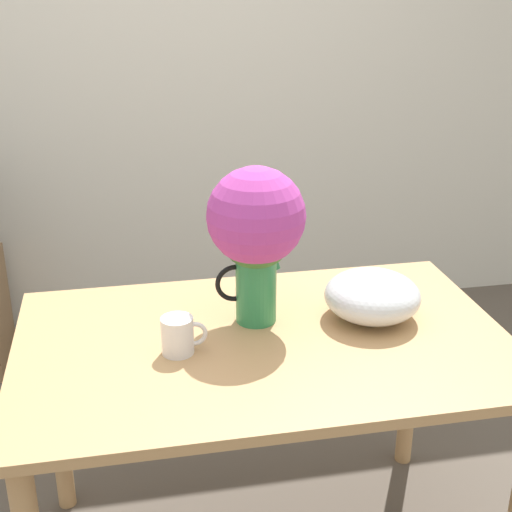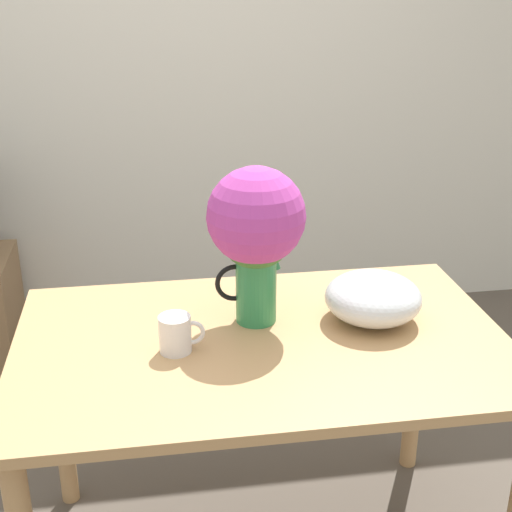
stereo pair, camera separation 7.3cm
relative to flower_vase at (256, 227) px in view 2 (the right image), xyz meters
name	(u,v)px [view 2 (the right image)]	position (x,y,z in m)	size (l,w,h in m)	color
wall_back	(174,66)	(-0.13, 1.68, 0.22)	(8.00, 0.05, 2.60)	silver
table	(262,372)	(0.00, -0.11, -0.40)	(1.36, 0.86, 0.79)	tan
flower_vase	(256,227)	(0.00, 0.00, 0.00)	(0.28, 0.28, 0.46)	#2D844C
coffee_mug	(176,334)	(-0.24, -0.14, -0.24)	(0.12, 0.09, 0.10)	white
white_bowl	(373,298)	(0.33, -0.05, -0.22)	(0.28, 0.28, 0.14)	silver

